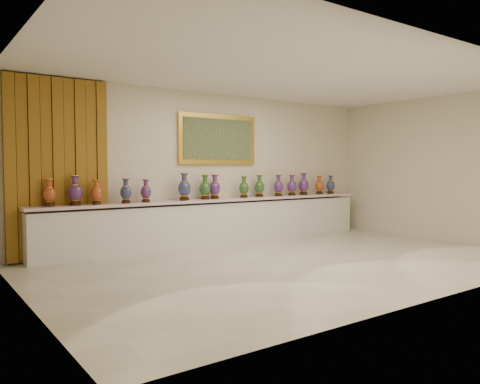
{
  "coord_description": "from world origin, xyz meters",
  "views": [
    {
      "loc": [
        -5.04,
        -5.52,
        1.52
      ],
      "look_at": [
        0.1,
        1.7,
        1.05
      ],
      "focal_mm": 35.0,
      "sensor_mm": 36.0,
      "label": 1
    }
  ],
  "objects_px": {
    "vase_0": "(49,194)",
    "vase_1": "(75,192)",
    "vase_2": "(96,193)",
    "counter": "(219,222)"
  },
  "relations": [
    {
      "from": "vase_0",
      "to": "vase_1",
      "type": "distance_m",
      "value": 0.4
    },
    {
      "from": "vase_0",
      "to": "vase_2",
      "type": "height_order",
      "value": "vase_0"
    },
    {
      "from": "vase_1",
      "to": "vase_2",
      "type": "bearing_deg",
      "value": -3.61
    },
    {
      "from": "vase_0",
      "to": "vase_2",
      "type": "distance_m",
      "value": 0.74
    },
    {
      "from": "counter",
      "to": "vase_1",
      "type": "distance_m",
      "value": 2.89
    },
    {
      "from": "vase_1",
      "to": "vase_2",
      "type": "height_order",
      "value": "vase_1"
    },
    {
      "from": "vase_1",
      "to": "vase_2",
      "type": "relative_size",
      "value": 1.2
    },
    {
      "from": "vase_0",
      "to": "vase_2",
      "type": "bearing_deg",
      "value": -3.61
    },
    {
      "from": "vase_0",
      "to": "vase_2",
      "type": "xyz_separation_m",
      "value": [
        0.74,
        -0.05,
        -0.01
      ]
    },
    {
      "from": "vase_0",
      "to": "vase_2",
      "type": "relative_size",
      "value": 1.07
    }
  ]
}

